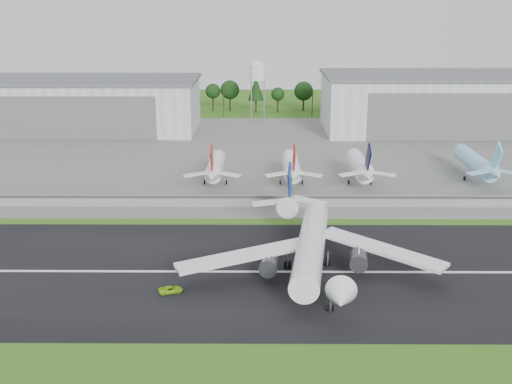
{
  "coord_description": "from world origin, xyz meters",
  "views": [
    {
      "loc": [
        -3.89,
        -117.26,
        56.52
      ],
      "look_at": [
        -4.91,
        40.0,
        9.0
      ],
      "focal_mm": 45.0,
      "sensor_mm": 36.0,
      "label": 1
    }
  ],
  "objects_px": {
    "parked_jet_red_a": "(215,168)",
    "main_airliner": "(311,252)",
    "ground_vehicle": "(171,290)",
    "parked_jet_red_b": "(292,168)",
    "parked_jet_skyblue": "(478,164)",
    "parked_jet_navy": "(361,167)"
  },
  "relations": [
    {
      "from": "ground_vehicle",
      "to": "main_airliner",
      "type": "bearing_deg",
      "value": -91.09
    },
    {
      "from": "parked_jet_red_a",
      "to": "parked_jet_red_b",
      "type": "relative_size",
      "value": 1.0
    },
    {
      "from": "parked_jet_red_a",
      "to": "parked_jet_skyblue",
      "type": "relative_size",
      "value": 0.84
    },
    {
      "from": "main_airliner",
      "to": "parked_jet_skyblue",
      "type": "height_order",
      "value": "main_airliner"
    },
    {
      "from": "main_airliner",
      "to": "parked_jet_navy",
      "type": "relative_size",
      "value": 1.89
    },
    {
      "from": "ground_vehicle",
      "to": "parked_jet_red_a",
      "type": "height_order",
      "value": "parked_jet_red_a"
    },
    {
      "from": "main_airliner",
      "to": "parked_jet_red_a",
      "type": "bearing_deg",
      "value": -61.72
    },
    {
      "from": "ground_vehicle",
      "to": "parked_jet_navy",
      "type": "bearing_deg",
      "value": -52.87
    },
    {
      "from": "parked_jet_red_a",
      "to": "parked_jet_skyblue",
      "type": "distance_m",
      "value": 84.06
    },
    {
      "from": "main_airliner",
      "to": "parked_jet_red_b",
      "type": "height_order",
      "value": "main_airliner"
    },
    {
      "from": "ground_vehicle",
      "to": "parked_jet_red_b",
      "type": "height_order",
      "value": "parked_jet_red_b"
    },
    {
      "from": "parked_jet_red_b",
      "to": "parked_jet_red_a",
      "type": "bearing_deg",
      "value": -179.97
    },
    {
      "from": "parked_jet_red_a",
      "to": "parked_jet_skyblue",
      "type": "xyz_separation_m",
      "value": [
        83.91,
        5.04,
        0.14
      ]
    },
    {
      "from": "parked_jet_red_a",
      "to": "main_airliner",
      "type": "bearing_deg",
      "value": -69.45
    },
    {
      "from": "parked_jet_skyblue",
      "to": "parked_jet_red_b",
      "type": "bearing_deg",
      "value": -175.2
    },
    {
      "from": "parked_jet_navy",
      "to": "parked_jet_skyblue",
      "type": "bearing_deg",
      "value": 7.45
    },
    {
      "from": "parked_jet_red_a",
      "to": "parked_jet_red_b",
      "type": "height_order",
      "value": "parked_jet_red_b"
    },
    {
      "from": "parked_jet_skyblue",
      "to": "parked_jet_navy",
      "type": "bearing_deg",
      "value": -172.55
    },
    {
      "from": "parked_jet_red_a",
      "to": "parked_jet_navy",
      "type": "height_order",
      "value": "parked_jet_navy"
    },
    {
      "from": "parked_jet_red_a",
      "to": "parked_jet_red_b",
      "type": "distance_m",
      "value": 24.03
    },
    {
      "from": "main_airliner",
      "to": "parked_jet_red_a",
      "type": "distance_m",
      "value": 71.49
    },
    {
      "from": "parked_jet_red_b",
      "to": "parked_jet_skyblue",
      "type": "xyz_separation_m",
      "value": [
        59.88,
        5.02,
        0.07
      ]
    }
  ]
}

